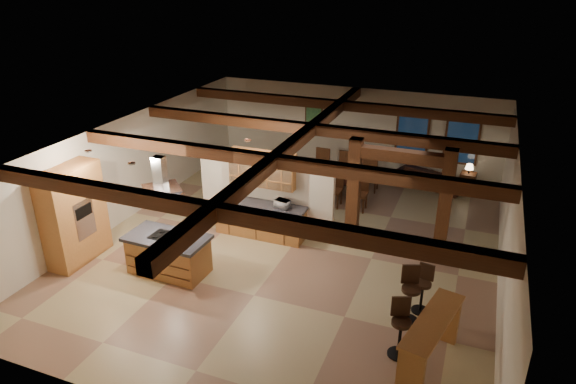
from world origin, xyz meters
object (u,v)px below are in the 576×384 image
dining_table (341,187)px  bar_counter (431,336)px  sofa (432,177)px  kitchen_island (169,254)px

dining_table → bar_counter: (3.57, -6.75, 0.42)m
dining_table → sofa: 3.19m
dining_table → sofa: bearing=26.4°
sofa → bar_counter: 8.70m
dining_table → kitchen_island: bearing=-123.9°
sofa → bar_counter: bearing=118.5°
dining_table → bar_counter: size_ratio=0.81×
kitchen_island → sofa: size_ratio=0.90×
dining_table → bar_counter: bearing=-72.0°
sofa → dining_table: bearing=58.2°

